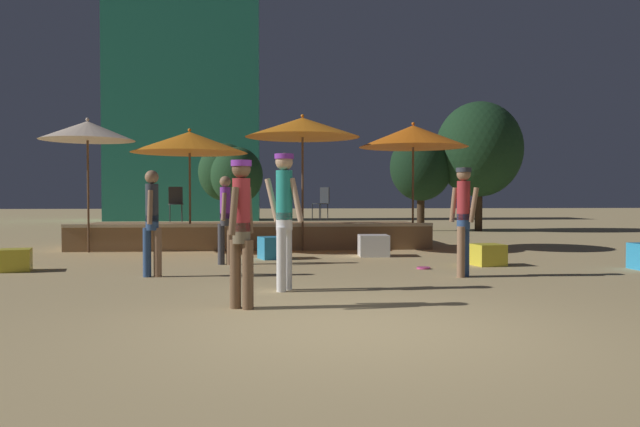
% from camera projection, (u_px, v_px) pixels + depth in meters
% --- Properties ---
extents(ground_plane, '(120.00, 120.00, 0.00)m').
position_uv_depth(ground_plane, '(357.00, 328.00, 6.15)').
color(ground_plane, tan).
extents(wooden_deck, '(8.80, 3.08, 0.65)m').
position_uv_depth(wooden_deck, '(253.00, 235.00, 16.37)').
color(wooden_deck, olive).
rests_on(wooden_deck, ground).
extents(patio_umbrella_0, '(2.75, 2.75, 2.91)m').
position_uv_depth(patio_umbrella_0, '(190.00, 142.00, 14.78)').
color(patio_umbrella_0, brown).
rests_on(patio_umbrella_0, ground).
extents(patio_umbrella_1, '(2.73, 2.73, 3.25)m').
position_uv_depth(patio_umbrella_1, '(303.00, 128.00, 14.80)').
color(patio_umbrella_1, brown).
rests_on(patio_umbrella_1, ground).
extents(patio_umbrella_2, '(2.14, 2.14, 3.12)m').
position_uv_depth(patio_umbrella_2, '(88.00, 131.00, 14.36)').
color(patio_umbrella_2, brown).
rests_on(patio_umbrella_2, ground).
extents(patio_umbrella_3, '(2.66, 2.66, 3.12)m').
position_uv_depth(patio_umbrella_3, '(413.00, 136.00, 15.24)').
color(patio_umbrella_3, brown).
rests_on(patio_umbrella_3, ground).
extents(cube_seat_0, '(0.59, 0.59, 0.40)m').
position_uv_depth(cube_seat_0, '(488.00, 255.00, 11.71)').
color(cube_seat_0, yellow).
rests_on(cube_seat_0, ground).
extents(cube_seat_1, '(0.66, 0.66, 0.46)m').
position_uv_depth(cube_seat_1, '(374.00, 246.00, 13.55)').
color(cube_seat_1, white).
rests_on(cube_seat_1, ground).
extents(cube_seat_2, '(0.66, 0.66, 0.46)m').
position_uv_depth(cube_seat_2, '(273.00, 248.00, 12.98)').
color(cube_seat_2, '#2D9EDB').
rests_on(cube_seat_2, ground).
extents(cube_seat_4, '(0.61, 0.61, 0.39)m').
position_uv_depth(cube_seat_4, '(15.00, 260.00, 10.82)').
color(cube_seat_4, yellow).
rests_on(cube_seat_4, ground).
extents(person_0, '(0.43, 0.39, 1.77)m').
position_uv_depth(person_0, '(463.00, 215.00, 10.05)').
color(person_0, '#997051').
rests_on(person_0, ground).
extents(person_1, '(0.56, 0.35, 1.90)m').
position_uv_depth(person_1, '(284.00, 211.00, 8.55)').
color(person_1, white).
rests_on(person_1, ground).
extents(person_2, '(0.30, 0.53, 1.72)m').
position_uv_depth(person_2, '(152.00, 219.00, 10.04)').
color(person_2, '#997051').
rests_on(person_2, ground).
extents(person_3, '(0.29, 0.56, 1.69)m').
position_uv_depth(person_3, '(225.00, 217.00, 11.87)').
color(person_3, '#3F3F47').
rests_on(person_3, ground).
extents(person_4, '(0.30, 0.46, 1.73)m').
position_uv_depth(person_4, '(241.00, 225.00, 7.19)').
color(person_4, brown).
rests_on(person_4, ground).
extents(bistro_chair_0, '(0.40, 0.40, 0.90)m').
position_uv_depth(bistro_chair_0, '(284.00, 201.00, 15.78)').
color(bistro_chair_0, '#2D3338').
rests_on(bistro_chair_0, wooden_deck).
extents(bistro_chair_1, '(0.41, 0.41, 0.90)m').
position_uv_depth(bistro_chair_1, '(176.00, 200.00, 16.14)').
color(bistro_chair_1, '#2D3338').
rests_on(bistro_chair_1, wooden_deck).
extents(bistro_chair_2, '(0.48, 0.48, 0.90)m').
position_uv_depth(bistro_chair_2, '(323.00, 200.00, 17.10)').
color(bistro_chair_2, '#2D3338').
rests_on(bistro_chair_2, wooden_deck).
extents(frisbee_disc, '(0.25, 0.25, 0.03)m').
position_uv_depth(frisbee_disc, '(424.00, 268.00, 11.17)').
color(frisbee_disc, '#E54C99').
rests_on(frisbee_disc, ground).
extents(background_tree_0, '(2.31, 2.31, 3.65)m').
position_uv_depth(background_tree_0, '(225.00, 172.00, 27.43)').
color(background_tree_0, '#3D2B1C').
rests_on(background_tree_0, ground).
extents(background_tree_1, '(2.33, 2.33, 3.69)m').
position_uv_depth(background_tree_1, '(421.00, 167.00, 23.40)').
color(background_tree_1, '#3D2B1C').
rests_on(background_tree_1, ground).
extents(background_tree_2, '(2.21, 2.21, 3.40)m').
position_uv_depth(background_tree_2, '(237.00, 176.00, 26.46)').
color(background_tree_2, '#3D2B1C').
rests_on(background_tree_2, ground).
extents(background_tree_3, '(3.23, 3.23, 4.84)m').
position_uv_depth(background_tree_3, '(479.00, 149.00, 23.32)').
color(background_tree_3, '#3D2B1C').
rests_on(background_tree_3, ground).
extents(distant_building, '(8.07, 3.43, 12.56)m').
position_uv_depth(distant_building, '(185.00, 105.00, 33.94)').
color(distant_building, teal).
rests_on(distant_building, ground).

